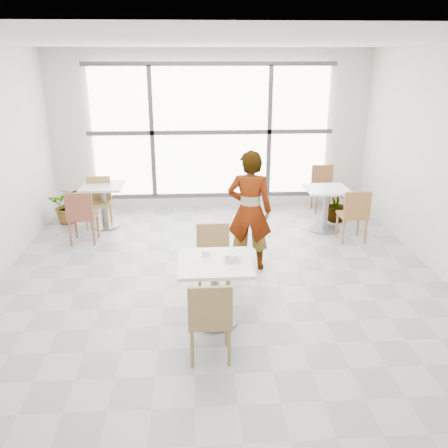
{
  "coord_description": "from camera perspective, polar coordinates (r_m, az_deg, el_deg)",
  "views": [
    {
      "loc": [
        -0.34,
        -5.52,
        2.87
      ],
      "look_at": [
        0.0,
        -0.3,
        1.0
      ],
      "focal_mm": 38.06,
      "sensor_mm": 36.0,
      "label": 1
    }
  ],
  "objects": [
    {
      "name": "oatmeal_bowl",
      "position": [
        5.18,
        1.0,
        -3.96
      ],
      "size": [
        0.21,
        0.21,
        0.09
      ],
      "color": "silver",
      "rests_on": "main_table"
    },
    {
      "name": "main_table",
      "position": [
        5.28,
        -1.07,
        -6.76
      ],
      "size": [
        0.8,
        0.8,
        0.75
      ],
      "color": "white",
      "rests_on": "ground"
    },
    {
      "name": "coffee_cup",
      "position": [
        5.32,
        -2.22,
        -3.49
      ],
      "size": [
        0.16,
        0.13,
        0.07
      ],
      "color": "white",
      "rests_on": "main_table"
    },
    {
      "name": "bg_chair_left_near",
      "position": [
        7.82,
        -16.74,
        1.17
      ],
      "size": [
        0.42,
        0.42,
        0.87
      ],
      "rotation": [
        0.0,
        0.0,
        3.14
      ],
      "color": "brown",
      "rests_on": "ground"
    },
    {
      "name": "person",
      "position": [
        6.54,
        3.1,
        1.59
      ],
      "size": [
        0.68,
        0.51,
        1.69
      ],
      "primitive_type": "imported",
      "rotation": [
        0.0,
        0.0,
        2.95
      ],
      "color": "black",
      "rests_on": "ground"
    },
    {
      "name": "wall_back",
      "position": [
        9.13,
        -1.59,
        11.03
      ],
      "size": [
        6.0,
        0.0,
        6.0
      ],
      "primitive_type": "plane",
      "rotation": [
        1.57,
        0.0,
        0.0
      ],
      "color": "silver",
      "rests_on": "ground"
    },
    {
      "name": "ceiling",
      "position": [
        5.54,
        -0.22,
        21.0
      ],
      "size": [
        7.0,
        7.0,
        0.0
      ],
      "primitive_type": "plane",
      "rotation": [
        3.14,
        0.0,
        0.0
      ],
      "color": "white",
      "rests_on": "ground"
    },
    {
      "name": "floor",
      "position": [
        6.24,
        -0.18,
        -7.75
      ],
      "size": [
        7.0,
        7.0,
        0.0
      ],
      "primitive_type": "plane",
      "color": "#9E9EA5",
      "rests_on": "ground"
    },
    {
      "name": "wall_front",
      "position": [
        2.47,
        5.01,
        -14.18
      ],
      "size": [
        6.0,
        0.0,
        6.0
      ],
      "primitive_type": "plane",
      "rotation": [
        -1.57,
        0.0,
        0.0
      ],
      "color": "silver",
      "rests_on": "ground"
    },
    {
      "name": "plant_right",
      "position": [
        8.82,
        13.38,
        2.46
      ],
      "size": [
        0.43,
        0.43,
        0.68
      ],
      "primitive_type": "imported",
      "rotation": [
        0.0,
        0.0,
        0.12
      ],
      "color": "#408943",
      "rests_on": "ground"
    },
    {
      "name": "window",
      "position": [
        9.07,
        -1.57,
        10.97
      ],
      "size": [
        4.6,
        0.07,
        2.52
      ],
      "color": "white",
      "rests_on": "ground"
    },
    {
      "name": "plant_left",
      "position": [
        8.95,
        -18.23,
        2.2
      ],
      "size": [
        0.63,
        0.55,
        0.67
      ],
      "primitive_type": "imported",
      "rotation": [
        0.0,
        0.0,
        0.05
      ],
      "color": "#54773C",
      "rests_on": "ground"
    },
    {
      "name": "bg_chair_right_far",
      "position": [
        9.38,
        11.81,
        4.61
      ],
      "size": [
        0.42,
        0.42,
        0.87
      ],
      "color": "brown",
      "rests_on": "ground"
    },
    {
      "name": "chair_near",
      "position": [
        4.65,
        -1.69,
        -11.01
      ],
      "size": [
        0.42,
        0.42,
        0.87
      ],
      "rotation": [
        0.0,
        0.0,
        3.14
      ],
      "color": "olive",
      "rests_on": "ground"
    },
    {
      "name": "bg_table_left",
      "position": [
        8.53,
        -14.29,
        2.82
      ],
      "size": [
        0.7,
        0.7,
        0.75
      ],
      "color": "silver",
      "rests_on": "ground"
    },
    {
      "name": "chair_far",
      "position": [
        6.0,
        -1.28,
        -3.6
      ],
      "size": [
        0.42,
        0.42,
        0.87
      ],
      "color": "#9D7E4C",
      "rests_on": "ground"
    },
    {
      "name": "bg_chair_left_far",
      "position": [
        8.59,
        -14.86,
        2.99
      ],
      "size": [
        0.42,
        0.42,
        0.87
      ],
      "color": "olive",
      "rests_on": "ground"
    },
    {
      "name": "bg_table_right",
      "position": [
        8.27,
        12.14,
        2.46
      ],
      "size": [
        0.7,
        0.7,
        0.75
      ],
      "color": "white",
      "rests_on": "ground"
    },
    {
      "name": "bg_chair_right_near",
      "position": [
        7.83,
        15.37,
        1.33
      ],
      "size": [
        0.42,
        0.42,
        0.87
      ],
      "rotation": [
        0.0,
        0.0,
        3.14
      ],
      "color": "#9B6936",
      "rests_on": "ground"
    }
  ]
}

